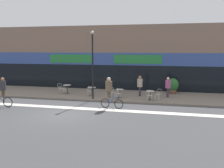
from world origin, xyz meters
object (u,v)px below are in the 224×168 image
at_px(cafe_chair_2_side, 112,91).
at_px(pedestrian_far_end, 140,84).
at_px(bistro_table_1, 92,90).
at_px(cafe_chair_3_side, 158,94).
at_px(lamp_post, 93,60).
at_px(cyclist_1, 2,90).
at_px(cafe_chair_3_near, 149,95).
at_px(planter_pot, 173,85).
at_px(cyclist_0, 109,90).
at_px(bistro_table_0, 67,87).
at_px(bistro_table_2, 120,92).
at_px(cafe_chair_0_side, 61,87).
at_px(pedestrian_near_end, 168,85).
at_px(bistro_table_3, 150,93).
at_px(cafe_chair_2_near, 118,93).
at_px(cafe_chair_1_near, 89,90).
at_px(cafe_chair_0_near, 64,89).

xyz_separation_m(cafe_chair_2_side, pedestrian_far_end, (2.12, 1.20, 0.51)).
height_order(bistro_table_1, cafe_chair_3_side, cafe_chair_3_side).
relative_size(lamp_post, cyclist_1, 2.54).
xyz_separation_m(cafe_chair_3_near, planter_pot, (1.73, 3.95, 0.22)).
relative_size(planter_pot, cyclist_0, 0.64).
xyz_separation_m(bistro_table_0, cafe_chair_2_side, (4.43, -1.02, -0.03)).
relative_size(bistro_table_2, cafe_chair_0_side, 0.79).
xyz_separation_m(cyclist_1, pedestrian_near_end, (11.31, 5.95, -0.07)).
bearing_deg(pedestrian_far_end, bistro_table_1, -5.51).
xyz_separation_m(bistro_table_3, cafe_chair_3_near, (-0.01, -0.63, 0.01)).
bearing_deg(planter_pot, bistro_table_1, -159.60).
bearing_deg(lamp_post, cafe_chair_2_near, 8.09).
distance_m(bistro_table_1, lamp_post, 3.04).
bearing_deg(cafe_chair_1_near, bistro_table_2, -87.47).
height_order(cyclist_0, pedestrian_far_end, cyclist_0).
bearing_deg(bistro_table_1, bistro_table_2, -12.21).
relative_size(lamp_post, pedestrian_far_end, 3.11).
bearing_deg(cyclist_1, bistro_table_0, -117.32).
relative_size(bistro_table_0, pedestrian_near_end, 0.45).
distance_m(cafe_chair_1_near, planter_pot, 7.52).
bearing_deg(cafe_chair_3_side, bistro_table_3, 4.13).
xyz_separation_m(cafe_chair_1_near, cafe_chair_2_side, (1.97, 0.06, 0.00)).
bearing_deg(cafe_chair_0_side, bistro_table_0, -5.29).
xyz_separation_m(bistro_table_3, cafe_chair_1_near, (-5.10, 0.16, 0.01)).
height_order(cafe_chair_2_near, cafe_chair_3_near, same).
height_order(bistro_table_2, cafe_chair_2_near, cafe_chair_2_near).
distance_m(cafe_chair_2_near, cafe_chair_3_near, 2.51).
distance_m(lamp_post, cyclist_1, 7.00).
distance_m(cafe_chair_0_near, cafe_chair_2_side, 4.44).
height_order(cafe_chair_2_near, cafe_chair_3_side, same).
xyz_separation_m(cafe_chair_2_side, lamp_post, (-1.38, -0.90, 2.58)).
relative_size(cafe_chair_2_side, cyclist_0, 0.42).
bearing_deg(pedestrian_near_end, cafe_chair_2_near, -164.52).
height_order(cafe_chair_2_side, cafe_chair_3_near, same).
height_order(bistro_table_2, planter_pot, planter_pot).
relative_size(cafe_chair_2_near, planter_pot, 0.65).
distance_m(cafe_chair_0_near, pedestrian_far_end, 6.61).
xyz_separation_m(cafe_chair_0_near, pedestrian_far_end, (6.54, 0.81, 0.51)).
height_order(planter_pot, pedestrian_far_end, pedestrian_far_end).
xyz_separation_m(cafe_chair_3_near, cafe_chair_3_side, (0.63, 0.62, 0.00)).
xyz_separation_m(cafe_chair_0_side, cafe_chair_2_near, (5.68, -1.63, 0.00)).
bearing_deg(planter_pot, bistro_table_0, -167.35).
xyz_separation_m(planter_pot, pedestrian_near_end, (-0.40, -1.92, 0.27)).
height_order(bistro_table_0, cyclist_1, cyclist_1).
distance_m(cafe_chair_2_near, pedestrian_far_end, 2.41).
xyz_separation_m(bistro_table_2, cafe_chair_2_near, (-0.00, -0.63, 0.01)).
xyz_separation_m(cafe_chair_2_near, cafe_chair_3_near, (2.50, -0.23, 0.00)).
distance_m(cafe_chair_0_near, cafe_chair_3_near, 7.65).
xyz_separation_m(cafe_chair_2_near, cyclist_1, (-7.48, -4.15, 0.56)).
bearing_deg(cyclist_0, bistro_table_3, 55.41).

